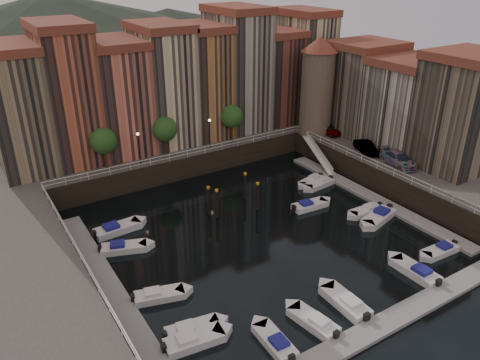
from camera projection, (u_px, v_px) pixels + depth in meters
ground at (256, 232)px, 49.76m from camera, size 200.00×200.00×0.00m
quay_far at (158, 145)px, 68.98m from camera, size 80.00×20.00×3.00m
quay_right at (443, 169)px, 61.06m from camera, size 20.00×36.00×3.00m
dock_left at (110, 288)px, 41.12m from camera, size 2.00×28.00×0.35m
dock_right at (371, 197)px, 56.72m from camera, size 2.00×28.00×0.35m
dock_near at (377, 328)px, 36.70m from camera, size 30.00×2.00×0.35m
mountains at (43, 31)px, 131.21m from camera, size 145.00×100.00×18.00m
far_terrace at (182, 82)px, 64.60m from camera, size 48.70×10.30×17.50m
right_terrace at (409, 100)px, 61.30m from camera, size 9.30×24.30×14.00m
corner_tower at (317, 85)px, 66.08m from camera, size 5.20×5.20×13.80m
promenade_trees at (170, 128)px, 60.19m from camera, size 21.20×3.20×5.20m
street_lamps at (176, 135)px, 59.88m from camera, size 10.36×0.36×4.18m
railings at (232, 183)px, 51.86m from camera, size 36.08×34.04×0.52m
gangway at (318, 153)px, 64.80m from camera, size 2.78×8.32×3.73m
mooring_pilings at (232, 197)px, 53.57m from camera, size 5.84×3.38×3.78m
boat_left_0 at (193, 341)px, 35.19m from camera, size 4.94×2.30×1.11m
boat_left_1 at (192, 330)px, 36.26m from camera, size 4.63×2.30×1.04m
boat_left_2 at (158, 295)px, 39.95m from camera, size 4.61×2.72×1.03m
boat_left_3 at (123, 248)px, 46.50m from camera, size 4.79×3.09×1.08m
boat_left_4 at (116, 229)px, 49.66m from camera, size 5.21×2.19×1.18m
boat_right_0 at (441, 250)px, 46.12m from camera, size 4.35×1.75×0.99m
boat_right_1 at (379, 217)px, 51.99m from camera, size 5.32×3.07×1.19m
boat_right_2 at (367, 211)px, 53.34m from camera, size 4.40×1.71×1.01m
boat_right_3 at (320, 184)px, 59.74m from camera, size 4.51×2.07×1.02m
boat_right_4 at (312, 181)px, 60.59m from camera, size 4.22×2.35×0.94m
boat_near_0 at (275, 342)px, 35.10m from camera, size 1.77×4.48×1.02m
boat_near_1 at (314, 322)px, 37.03m from camera, size 2.35×4.75×1.07m
boat_near_2 at (346, 302)px, 39.07m from camera, size 1.93×5.06×1.16m
boat_near_3 at (416, 271)px, 42.94m from camera, size 1.85×4.98×1.14m
car_a at (327, 130)px, 68.08m from camera, size 2.48×4.66×1.51m
car_b at (366, 148)px, 61.65m from camera, size 2.95×4.80×1.49m
car_c at (398, 160)px, 57.96m from camera, size 3.23×5.85×1.61m
boat_extra_483 at (309, 205)px, 54.47m from camera, size 4.64×1.97×1.05m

